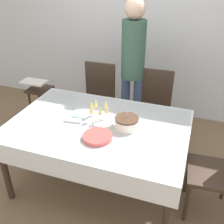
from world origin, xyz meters
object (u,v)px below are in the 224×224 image
Objects in this scene: person_standing at (133,60)px; dining_chair_far_left at (98,98)px; dining_chair_right_end at (224,167)px; champagne_tray at (98,111)px; plate_stack_main at (97,137)px; plate_stack_dessert at (103,123)px; high_chair at (39,94)px; birthday_cake at (127,123)px; dining_chair_far_right at (153,106)px.

dining_chair_far_left is at bearing -167.90° from person_standing.
dining_chair_far_left and dining_chair_right_end have the same top height.
person_standing is (0.09, 0.89, 0.24)m from champagne_tray.
person_standing reaches higher than plate_stack_main.
plate_stack_dessert is at bearing 98.55° from plate_stack_main.
plate_stack_dessert is 0.28× the size of high_chair.
dining_chair_right_end is 1.56m from person_standing.
dining_chair_far_left reaches higher than high_chair.
high_chair is (-1.29, 1.04, -0.27)m from plate_stack_main.
dining_chair_right_end reaches higher than champagne_tray.
dining_chair_far_left reaches higher than champagne_tray.
birthday_cake reaches higher than plate_stack_main.
person_standing is at bearing 138.37° from dining_chair_right_end.
champagne_tray is 1.43m from high_chair.
birthday_cake is (-0.88, 0.02, 0.26)m from dining_chair_right_end.
dining_chair_far_left is at bearing 115.58° from plate_stack_dessert.
dining_chair_far_right is at bearing 83.75° from birthday_cake.
dining_chair_right_end is 2.50m from high_chair.
plate_stack_main is 0.24m from plate_stack_dessert.
dining_chair_right_end is 4.44× the size of birthday_cake.
birthday_cake is (0.64, -0.86, 0.26)m from dining_chair_far_left.
plate_stack_dessert is (0.42, -0.87, 0.22)m from dining_chair_far_left.
dining_chair_far_left is at bearing 113.10° from champagne_tray.
champagne_tray reaches higher than high_chair.
dining_chair_far_right reaches higher than plate_stack_dessert.
person_standing reaches higher than birthday_cake.
plate_stack_main is at bearing -168.11° from dining_chair_right_end.
high_chair is at bearing -177.43° from dining_chair_far_right.
dining_chair_far_right is 1.58m from high_chair.
plate_stack_main is at bearing -127.33° from birthday_cake.
dining_chair_far_left is 0.85m from high_chair.
person_standing is at bearing 91.06° from plate_stack_main.
dining_chair_far_right is 0.95m from plate_stack_dessert.
high_chair is at bearing 141.27° from plate_stack_main.
birthday_cake is 0.78× the size of champagne_tray.
person_standing reaches higher than plate_stack_dessert.
champagne_tray is (-0.30, 0.06, 0.04)m from birthday_cake.
plate_stack_dessert is at bearing -110.11° from dining_chair_far_right.
birthday_cake is at bearing 178.56° from dining_chair_right_end.
plate_stack_dessert is at bearing -32.48° from high_chair.
champagne_tray is at bearing -95.85° from person_standing.
champagne_tray is at bearing 109.93° from plate_stack_main.
plate_stack_dessert is (-0.32, -0.87, 0.22)m from dining_chair_far_right.
dining_chair_right_end is 1.23m from champagne_tray.
high_chair is (-1.48, 0.79, -0.31)m from birthday_cake.
champagne_tray is 0.34m from plate_stack_main.
high_chair is (-1.26, 0.80, -0.27)m from plate_stack_dessert.
dining_chair_far_right reaches higher than birthday_cake.
high_chair is (-1.18, 0.72, -0.35)m from champagne_tray.
dining_chair_far_left is at bearing 149.98° from dining_chair_right_end.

